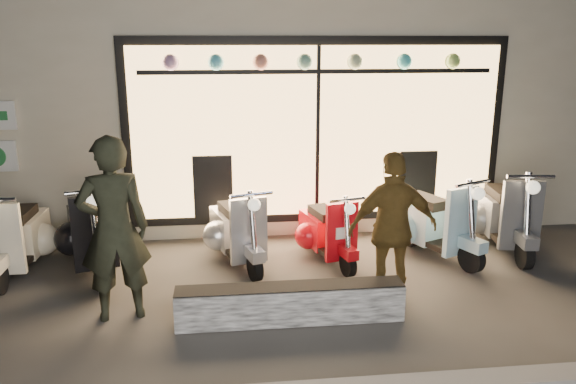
% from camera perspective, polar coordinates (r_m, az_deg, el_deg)
% --- Properties ---
extents(ground, '(40.00, 40.00, 0.00)m').
position_cam_1_polar(ground, '(6.54, -1.41, -10.36)').
color(ground, '#383533').
rests_on(ground, ground).
extents(shop_building, '(10.20, 6.23, 4.20)m').
position_cam_1_polar(shop_building, '(10.90, -3.83, 11.40)').
color(shop_building, beige).
rests_on(shop_building, ground).
extents(graffiti_barrier, '(2.34, 0.28, 0.40)m').
position_cam_1_polar(graffiti_barrier, '(5.88, 0.23, -11.27)').
color(graffiti_barrier, black).
rests_on(graffiti_barrier, ground).
extents(scooter_silver, '(0.73, 1.45, 1.04)m').
position_cam_1_polar(scooter_silver, '(7.42, -5.36, -3.78)').
color(scooter_silver, black).
rests_on(scooter_silver, ground).
extents(scooter_red, '(0.64, 1.32, 0.94)m').
position_cam_1_polar(scooter_red, '(7.49, 3.78, -3.88)').
color(scooter_red, black).
rests_on(scooter_red, ground).
extents(scooter_black, '(0.84, 1.60, 1.14)m').
position_cam_1_polar(scooter_black, '(7.62, -19.42, -3.76)').
color(scooter_black, black).
rests_on(scooter_black, ground).
extents(scooter_cream, '(0.48, 1.49, 1.08)m').
position_cam_1_polar(scooter_cream, '(7.87, -25.58, -4.02)').
color(scooter_cream, black).
rests_on(scooter_cream, ground).
extents(scooter_blue, '(0.90, 1.52, 1.11)m').
position_cam_1_polar(scooter_blue, '(7.85, 13.96, -2.88)').
color(scooter_blue, black).
rests_on(scooter_blue, ground).
extents(scooter_grey, '(0.63, 1.63, 1.16)m').
position_cam_1_polar(scooter_grey, '(8.42, 20.97, -2.09)').
color(scooter_grey, black).
rests_on(scooter_grey, ground).
extents(man, '(0.79, 0.60, 1.94)m').
position_cam_1_polar(man, '(5.95, -17.27, -3.65)').
color(man, black).
rests_on(man, ground).
extents(woman, '(1.01, 0.46, 1.69)m').
position_cam_1_polar(woman, '(6.19, 10.61, -3.67)').
color(woman, brown).
rests_on(woman, ground).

